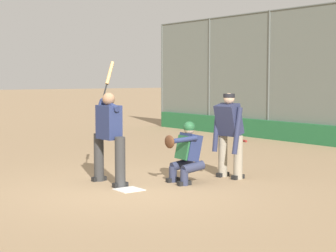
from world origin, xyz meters
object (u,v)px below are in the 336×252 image
object	(u,v)px
umpire_home	(229,133)
spare_bat_near_backstop	(242,140)
batter_at_plate	(109,134)
catcher_behind_plate	(186,151)

from	to	relation	value
umpire_home	spare_bat_near_backstop	bearing A→B (deg)	-53.15
batter_at_plate	umpire_home	size ratio (longest dim) A/B	1.37
umpire_home	catcher_behind_plate	bearing A→B (deg)	77.13
spare_bat_near_backstop	catcher_behind_plate	bearing A→B (deg)	-34.96
catcher_behind_plate	spare_bat_near_backstop	xyz separation A→B (m)	(4.31, -5.61, -0.56)
catcher_behind_plate	spare_bat_near_backstop	bearing A→B (deg)	-46.95
catcher_behind_plate	umpire_home	world-z (taller)	umpire_home
spare_bat_near_backstop	umpire_home	bearing A→B (deg)	-28.82
batter_at_plate	umpire_home	bearing A→B (deg)	-112.36
catcher_behind_plate	umpire_home	distance (m)	1.03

